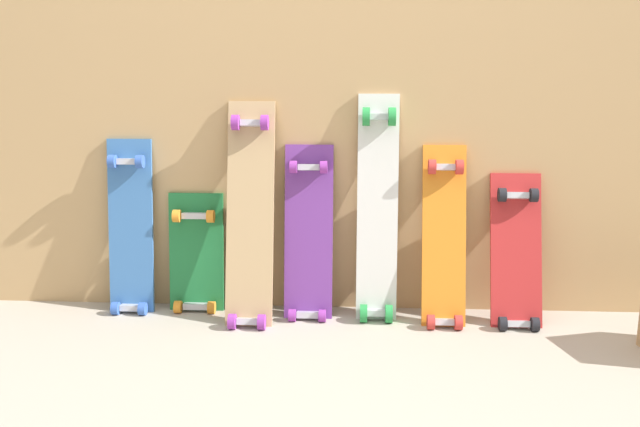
{
  "coord_description": "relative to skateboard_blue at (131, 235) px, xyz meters",
  "views": [
    {
      "loc": [
        0.14,
        -2.73,
        1.04
      ],
      "look_at": [
        0.0,
        -0.07,
        0.43
      ],
      "focal_mm": 39.45,
      "sensor_mm": 36.0,
      "label": 1
    }
  ],
  "objects": [
    {
      "name": "ground_plane",
      "position": [
        0.77,
        0.01,
        -0.32
      ],
      "size": [
        12.0,
        12.0,
        0.0
      ],
      "primitive_type": "plane",
      "color": "#A89E8E"
    },
    {
      "name": "plywood_wall_panel",
      "position": [
        0.77,
        0.08,
        0.5
      ],
      "size": [
        2.79,
        0.04,
        1.64
      ],
      "primitive_type": "cube",
      "color": "tan",
      "rests_on": "ground"
    },
    {
      "name": "skateboard_blue",
      "position": [
        0.0,
        0.0,
        0.0
      ],
      "size": [
        0.18,
        0.16,
        0.77
      ],
      "color": "#386BAD",
      "rests_on": "ground"
    },
    {
      "name": "skateboard_green",
      "position": [
        0.26,
        0.02,
        -0.11
      ],
      "size": [
        0.22,
        0.13,
        0.55
      ],
      "color": "#1E7238",
      "rests_on": "ground"
    },
    {
      "name": "skateboard_natural",
      "position": [
        0.5,
        -0.07,
        0.08
      ],
      "size": [
        0.18,
        0.29,
        0.92
      ],
      "color": "tan",
      "rests_on": "ground"
    },
    {
      "name": "skateboard_purple",
      "position": [
        0.73,
        -0.02,
        -0.01
      ],
      "size": [
        0.19,
        0.2,
        0.76
      ],
      "color": "#6B338C",
      "rests_on": "ground"
    },
    {
      "name": "skateboard_white",
      "position": [
        1.0,
        -0.02,
        0.1
      ],
      "size": [
        0.16,
        0.2,
        0.94
      ],
      "color": "silver",
      "rests_on": "ground"
    },
    {
      "name": "skateboard_orange",
      "position": [
        1.26,
        -0.05,
        -0.01
      ],
      "size": [
        0.17,
        0.25,
        0.76
      ],
      "color": "orange",
      "rests_on": "ground"
    },
    {
      "name": "skateboard_red",
      "position": [
        1.54,
        -0.05,
        -0.06
      ],
      "size": [
        0.2,
        0.25,
        0.65
      ],
      "color": "#B22626",
      "rests_on": "ground"
    }
  ]
}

